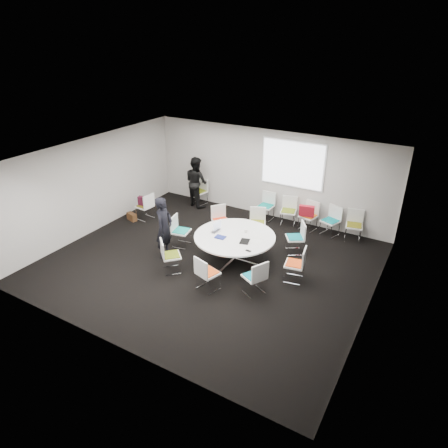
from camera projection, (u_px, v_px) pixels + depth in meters
The scene contains 31 objects.
room_shell at pixel (212, 215), 9.79m from camera, with size 8.08×7.08×2.88m.
conference_table at pixel (235, 243), 10.32m from camera, with size 2.09×2.09×0.73m.
projection_screen at pixel (292, 164), 11.96m from camera, with size 1.90×0.03×1.35m, color white.
chair_ring_a at pixel (295, 270), 9.60m from camera, with size 0.53×0.53×0.88m.
chair_ring_b at pixel (295, 243), 10.81m from camera, with size 0.63×0.63×0.88m.
chair_ring_c at pixel (257, 229), 11.61m from camera, with size 0.60×0.60×0.88m.
chair_ring_d at pixel (221, 226), 11.76m from camera, with size 0.63×0.64×0.88m.
chair_ring_e at pixel (181, 237), 11.15m from camera, with size 0.53×0.54×0.88m.
chair_ring_f at pixel (171, 262), 9.96m from camera, with size 0.64×0.64×0.88m.
chair_ring_g at pixel (208, 279), 9.25m from camera, with size 0.57×0.56×0.88m.
chair_ring_h at pixel (254, 283), 9.12m from camera, with size 0.61×0.61×0.88m.
chair_back_a at pixel (266, 211), 12.73m from camera, with size 0.48×0.47×0.88m.
chair_back_b at pixel (288, 216), 12.37m from camera, with size 0.55×0.54×0.88m.
chair_back_c at pixel (308, 221), 12.06m from camera, with size 0.54×0.54×0.88m.
chair_back_d at pixel (330, 226), 11.74m from camera, with size 0.58×0.58×0.88m.
chair_back_e at pixel (353, 231), 11.48m from camera, with size 0.54×0.53×0.88m.
chair_spare_left at pixel (146, 211), 12.72m from camera, with size 0.50×0.51×0.88m.
chair_person_back at pixel (199, 196), 13.86m from camera, with size 0.55×0.54×0.88m.
person_main at pixel (164, 228), 10.40m from camera, with size 0.61×0.40×1.68m, color black.
person_back at pixel (196, 182), 13.48m from camera, with size 0.83×0.65×1.72m, color black.
laptop at pixel (217, 231), 10.43m from camera, with size 0.30×0.19×0.02m, color #333338.
laptop_lid at pixel (217, 225), 10.48m from camera, with size 0.30×0.02×0.22m, color silver.
notebook_black at pixel (245, 241), 9.94m from camera, with size 0.22×0.30×0.02m, color black.
tablet_folio at pixel (220, 237), 10.13m from camera, with size 0.26×0.20×0.03m, color navy.
papers_right at pixel (261, 237), 10.18m from camera, with size 0.30×0.21×0.00m, color silver.
papers_front at pixel (256, 241), 9.95m from camera, with size 0.30×0.21×0.00m, color white.
cup at pixel (246, 231), 10.37m from camera, with size 0.08×0.08×0.09m, color white.
phone at pixel (248, 251), 9.52m from camera, with size 0.14×0.07×0.01m, color black.
maroon_bag at pixel (144, 201), 12.57m from camera, with size 0.40×0.14×0.28m, color #411122.
brown_bag at pixel (132, 217), 12.71m from camera, with size 0.36×0.16×0.24m, color #482C17.
red_jacket at pixel (307, 211), 11.70m from camera, with size 0.44×0.10×0.35m, color #AB1524.
Camera 1 is at (4.81, -7.55, 5.49)m, focal length 32.00 mm.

